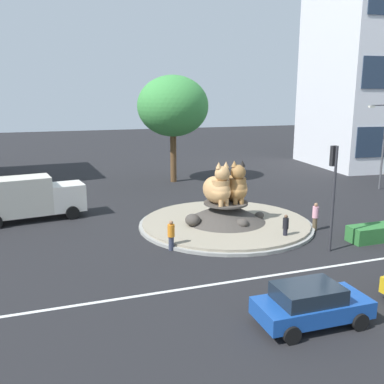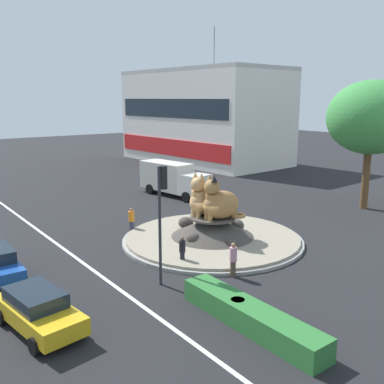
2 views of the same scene
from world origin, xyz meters
name	(u,v)px [view 1 (image 1 of 2)]	position (x,y,z in m)	size (l,w,h in m)	color
ground_plane	(225,226)	(0.00, 0.00, 0.00)	(160.00, 160.00, 0.00)	black
lane_centreline	(292,272)	(0.00, -7.83, 0.00)	(112.00, 0.20, 0.01)	silver
roundabout_island	(225,218)	(-0.01, 0.00, 0.53)	(11.00, 11.00, 1.56)	gray
cat_statue_calico	(218,188)	(-0.63, -0.17, 2.54)	(1.82, 2.86, 2.69)	tan
cat_statue_tabby	(236,186)	(0.64, -0.04, 2.54)	(2.01, 2.71, 2.70)	#9E703D
traffic_light_mast	(333,179)	(3.44, -5.91, 3.88)	(0.32, 0.46, 5.62)	#2D2D33
broadleaf_tree_behind_island	(173,106)	(1.00, 14.78, 7.12)	(6.62, 6.62, 9.97)	brown
streetlight_arm	(382,140)	(16.94, 5.42, 4.36)	(2.55, 0.85, 7.41)	#4C4C51
pedestrian_black_shirt	(286,227)	(2.07, -3.77, 0.81)	(0.33, 0.33, 1.55)	black
pedestrian_orange_shirt	(171,235)	(-4.51, -3.09, 0.86)	(0.39, 0.39, 1.65)	#33384C
pedestrian_pink_shirt	(315,216)	(4.81, -2.69, 0.92)	(0.37, 0.37, 1.74)	brown
parked_car_right	(311,304)	(-1.91, -12.05, 0.80)	(4.18, 2.13, 1.52)	#19479E
delivery_box_truck	(25,198)	(-12.04, 5.35, 1.58)	(7.44, 3.20, 2.93)	silver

